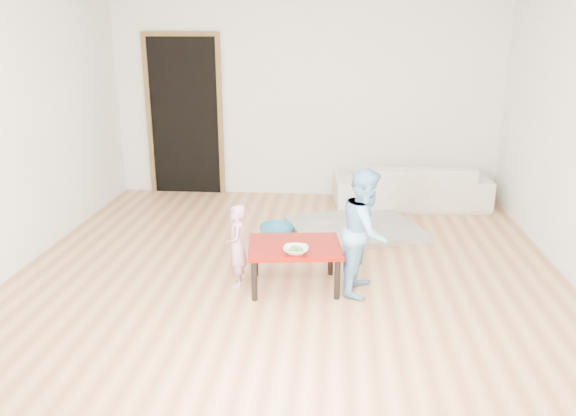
# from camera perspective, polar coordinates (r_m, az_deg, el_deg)

# --- Properties ---
(floor) EXTENTS (5.00, 5.00, 0.01)m
(floor) POSITION_cam_1_polar(r_m,az_deg,el_deg) (5.29, 0.19, -6.06)
(floor) COLOR #AB6D49
(floor) RESTS_ON ground
(back_wall) EXTENTS (5.00, 0.02, 2.60)m
(back_wall) POSITION_cam_1_polar(r_m,az_deg,el_deg) (7.39, 1.82, 11.21)
(back_wall) COLOR white
(back_wall) RESTS_ON floor
(left_wall) EXTENTS (0.02, 5.00, 2.60)m
(left_wall) POSITION_cam_1_polar(r_m,az_deg,el_deg) (5.69, -26.01, 7.52)
(left_wall) COLOR white
(left_wall) RESTS_ON floor
(doorway) EXTENTS (1.02, 0.08, 2.11)m
(doorway) POSITION_cam_1_polar(r_m,az_deg,el_deg) (7.66, -10.41, 9.08)
(doorway) COLOR brown
(doorway) RESTS_ON back_wall
(sofa) EXTENTS (1.94, 0.90, 0.55)m
(sofa) POSITION_cam_1_polar(r_m,az_deg,el_deg) (7.19, 12.34, 2.30)
(sofa) COLOR white
(sofa) RESTS_ON floor
(cushion) EXTENTS (0.45, 0.40, 0.11)m
(cushion) POSITION_cam_1_polar(r_m,az_deg,el_deg) (6.95, 10.15, 3.13)
(cushion) COLOR #CC6C16
(cushion) RESTS_ON sofa
(red_table) EXTENTS (0.85, 0.68, 0.39)m
(red_table) POSITION_cam_1_polar(r_m,az_deg,el_deg) (4.84, 0.66, -5.89)
(red_table) COLOR maroon
(red_table) RESTS_ON floor
(bowl) EXTENTS (0.20, 0.20, 0.05)m
(bowl) POSITION_cam_1_polar(r_m,az_deg,el_deg) (4.58, 0.81, -4.29)
(bowl) COLOR white
(bowl) RESTS_ON red_table
(broccoli) EXTENTS (0.12, 0.12, 0.06)m
(broccoli) POSITION_cam_1_polar(r_m,az_deg,el_deg) (4.58, 0.81, -4.26)
(broccoli) COLOR #2D5919
(broccoli) RESTS_ON red_table
(child_pink) EXTENTS (0.22, 0.29, 0.72)m
(child_pink) POSITION_cam_1_polar(r_m,az_deg,el_deg) (4.83, -5.25, -3.86)
(child_pink) COLOR pink
(child_pink) RESTS_ON floor
(child_blue) EXTENTS (0.51, 0.59, 1.07)m
(child_blue) POSITION_cam_1_polar(r_m,az_deg,el_deg) (4.70, 7.88, -2.34)
(child_blue) COLOR #62A0E4
(child_blue) RESTS_ON floor
(basin) EXTENTS (0.36, 0.36, 0.11)m
(basin) POSITION_cam_1_polar(r_m,az_deg,el_deg) (6.08, -1.17, -2.28)
(basin) COLOR teal
(basin) RESTS_ON floor
(blanket) EXTENTS (1.64, 1.51, 0.07)m
(blanket) POSITION_cam_1_polar(r_m,az_deg,el_deg) (6.26, 6.81, -2.04)
(blanket) COLOR #A5A291
(blanket) RESTS_ON floor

